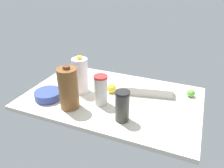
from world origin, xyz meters
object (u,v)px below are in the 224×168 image
(tumbler_cup, at_px, (101,90))
(egg_carton, at_px, (149,90))
(shaker_bottle, at_px, (122,106))
(lime_far_back, at_px, (191,93))
(milk_jug, at_px, (80,75))
(mixing_bowl, at_px, (48,95))
(chocolate_milk_jug, at_px, (68,88))
(lemon_by_jug, at_px, (112,88))

(tumbler_cup, relative_size, egg_carton, 0.62)
(shaker_bottle, height_order, lime_far_back, shaker_bottle)
(milk_jug, xyz_separation_m, mixing_bowl, (-0.16, -0.18, -0.10))
(milk_jug, xyz_separation_m, chocolate_milk_jug, (0.03, -0.21, 0.01))
(shaker_bottle, bearing_deg, lime_far_back, 51.14)
(mixing_bowl, bearing_deg, lime_far_back, 24.04)
(mixing_bowl, bearing_deg, shaker_bottle, -3.37)
(tumbler_cup, relative_size, shaker_bottle, 1.06)
(milk_jug, relative_size, lime_far_back, 4.96)
(egg_carton, distance_m, chocolate_milk_jug, 0.57)
(egg_carton, height_order, lemon_by_jug, lemon_by_jug)
(shaker_bottle, bearing_deg, milk_jug, 151.99)
(chocolate_milk_jug, bearing_deg, egg_carton, 39.86)
(egg_carton, bearing_deg, shaker_bottle, -113.12)
(tumbler_cup, bearing_deg, chocolate_milk_jug, -146.24)
(chocolate_milk_jug, height_order, mixing_bowl, chocolate_milk_jug)
(tumbler_cup, height_order, egg_carton, tumbler_cup)
(tumbler_cup, relative_size, milk_jug, 0.75)
(chocolate_milk_jug, relative_size, mixing_bowl, 1.58)
(egg_carton, distance_m, shaker_bottle, 0.37)
(egg_carton, height_order, lime_far_back, egg_carton)
(tumbler_cup, bearing_deg, lime_far_back, 30.86)
(lemon_by_jug, bearing_deg, tumbler_cup, -92.36)
(egg_carton, xyz_separation_m, lemon_by_jug, (-0.25, -0.08, 0.00))
(shaker_bottle, bearing_deg, egg_carton, 78.65)
(milk_jug, xyz_separation_m, egg_carton, (0.46, 0.15, -0.10))
(tumbler_cup, xyz_separation_m, chocolate_milk_jug, (-0.17, -0.11, 0.03))
(lime_far_back, bearing_deg, chocolate_milk_jug, -148.44)
(shaker_bottle, distance_m, lemon_by_jug, 0.34)
(chocolate_milk_jug, bearing_deg, mixing_bowl, 170.68)
(lemon_by_jug, bearing_deg, chocolate_milk_jug, -122.47)
(milk_jug, height_order, shaker_bottle, milk_jug)
(mixing_bowl, height_order, lime_far_back, same)
(egg_carton, bearing_deg, mixing_bowl, -164.18)
(tumbler_cup, bearing_deg, mixing_bowl, -167.49)
(milk_jug, height_order, chocolate_milk_jug, chocolate_milk_jug)
(tumbler_cup, relative_size, lemon_by_jug, 3.07)
(egg_carton, bearing_deg, chocolate_milk_jug, -151.90)
(mixing_bowl, xyz_separation_m, shaker_bottle, (0.55, -0.03, 0.07))
(mixing_bowl, distance_m, lemon_by_jug, 0.44)
(lemon_by_jug, bearing_deg, mixing_bowl, -146.68)
(mixing_bowl, height_order, lemon_by_jug, lemon_by_jug)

